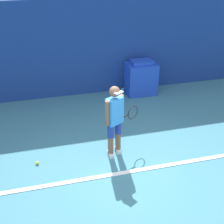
% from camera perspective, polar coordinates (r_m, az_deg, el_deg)
% --- Properties ---
extents(ground_plane, '(24.00, 24.00, 0.00)m').
position_cam_1_polar(ground_plane, '(6.25, 3.06, -11.93)').
color(ground_plane, teal).
extents(back_wall, '(24.00, 0.10, 2.78)m').
position_cam_1_polar(back_wall, '(9.09, -4.47, 11.51)').
color(back_wall, navy).
rests_on(back_wall, ground_plane).
extents(court_baseline, '(21.60, 0.10, 0.01)m').
position_cam_1_polar(court_baseline, '(6.36, 2.61, -10.95)').
color(court_baseline, white).
rests_on(court_baseline, ground_plane).
extents(tennis_player, '(0.84, 0.54, 1.60)m').
position_cam_1_polar(tennis_player, '(6.39, 0.54, -1.13)').
color(tennis_player, brown).
rests_on(tennis_player, ground_plane).
extents(tennis_ball, '(0.07, 0.07, 0.07)m').
position_cam_1_polar(tennis_ball, '(6.72, -13.51, -9.05)').
color(tennis_ball, '#D1E533').
rests_on(tennis_ball, ground_plane).
extents(covered_chair, '(0.88, 0.64, 1.05)m').
position_cam_1_polar(covered_chair, '(9.38, 5.31, 6.25)').
color(covered_chair, blue).
rests_on(covered_chair, ground_plane).
extents(water_bottle, '(0.08, 0.08, 0.25)m').
position_cam_1_polar(water_bottle, '(9.38, 1.91, 3.81)').
color(water_bottle, '#33ADD6').
rests_on(water_bottle, ground_plane).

